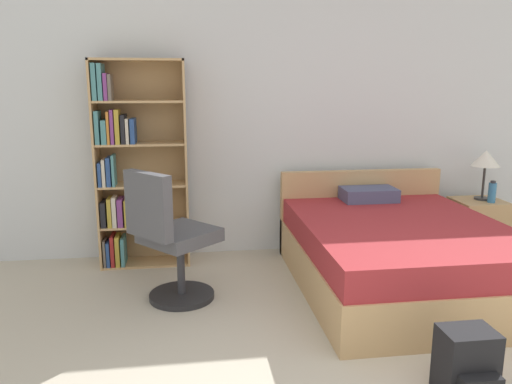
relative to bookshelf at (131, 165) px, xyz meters
name	(u,v)px	position (x,y,z in m)	size (l,w,h in m)	color
wall_back	(311,118)	(1.69, 0.26, 0.38)	(9.00, 0.06, 2.60)	silver
bookshelf	(131,165)	(0.00, 0.00, 0.00)	(0.80, 0.30, 1.84)	tan
bed	(396,252)	(2.16, -0.82, -0.64)	(1.58, 1.97, 0.81)	tan
office_chair	(171,240)	(0.36, -0.88, -0.43)	(0.72, 0.72, 1.03)	#232326
nightstand	(477,225)	(3.33, -0.07, -0.67)	(0.46, 0.45, 0.51)	tan
table_lamp	(486,160)	(3.37, -0.05, -0.02)	(0.27, 0.27, 0.49)	#333333
water_bottle	(492,192)	(3.38, -0.18, -0.31)	(0.07, 0.07, 0.21)	teal
backpack_black	(467,365)	(1.94, -2.28, -0.75)	(0.28, 0.29, 0.37)	black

